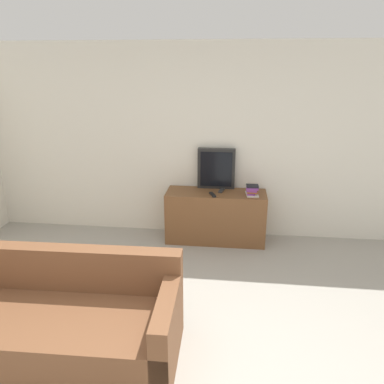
{
  "coord_description": "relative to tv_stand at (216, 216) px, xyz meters",
  "views": [
    {
      "loc": [
        0.42,
        -1.96,
        2.29
      ],
      "look_at": [
        -0.06,
        2.16,
        0.89
      ],
      "focal_mm": 35.0,
      "sensor_mm": 36.0,
      "label": 1
    }
  ],
  "objects": [
    {
      "name": "wall_back",
      "position": [
        -0.2,
        0.28,
        0.95
      ],
      "size": [
        9.0,
        0.06,
        2.6
      ],
      "color": "silver",
      "rests_on": "ground_plane"
    },
    {
      "name": "tv_stand",
      "position": [
        0.0,
        0.0,
        0.0
      ],
      "size": [
        1.33,
        0.47,
        0.69
      ],
      "color": "brown",
      "rests_on": "ground_plane"
    },
    {
      "name": "remote_secondary",
      "position": [
        -0.04,
        -0.13,
        0.36
      ],
      "size": [
        0.1,
        0.17,
        0.02
      ],
      "rotation": [
        0.0,
        0.0,
        0.38
      ],
      "color": "black",
      "rests_on": "tv_stand"
    },
    {
      "name": "book_stack",
      "position": [
        0.47,
        -0.05,
        0.41
      ],
      "size": [
        0.17,
        0.23,
        0.13
      ],
      "color": "silver",
      "rests_on": "tv_stand"
    },
    {
      "name": "couch",
      "position": [
        -1.23,
        -2.3,
        -0.07
      ],
      "size": [
        2.13,
        0.93,
        0.82
      ],
      "rotation": [
        0.0,
        0.0,
        0.02
      ],
      "color": "brown",
      "rests_on": "ground_plane"
    },
    {
      "name": "television",
      "position": [
        -0.01,
        0.19,
        0.62
      ],
      "size": [
        0.5,
        0.09,
        0.55
      ],
      "color": "black",
      "rests_on": "tv_stand"
    },
    {
      "name": "remote_on_stand",
      "position": [
        0.07,
        0.05,
        0.36
      ],
      "size": [
        0.08,
        0.17,
        0.02
      ],
      "rotation": [
        0.0,
        0.0,
        -0.23
      ],
      "color": "#2D2D2D",
      "rests_on": "tv_stand"
    }
  ]
}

